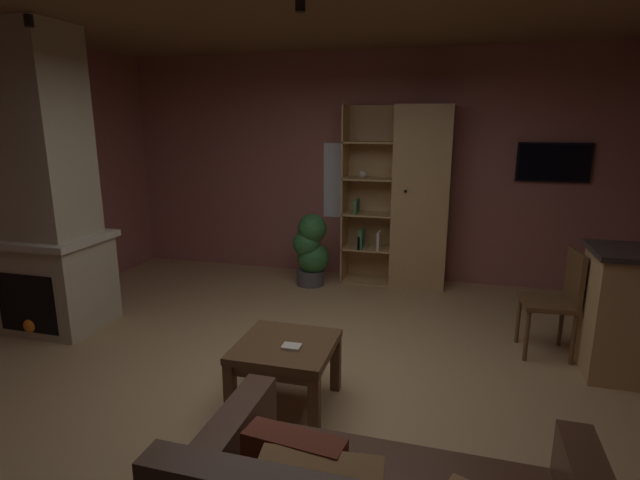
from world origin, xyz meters
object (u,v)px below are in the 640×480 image
stone_fireplace (44,199)px  potted_floor_plant (311,249)px  wall_mounted_tv (553,162)px  bookshelf_cabinet (414,199)px  table_book_0 (291,347)px  dining_chair (559,296)px  coffee_table (286,355)px

stone_fireplace → potted_floor_plant: (2.04, 1.83, -0.81)m
wall_mounted_tv → bookshelf_cabinet: bearing=-172.1°
potted_floor_plant → table_book_0: bearing=-76.6°
stone_fireplace → bookshelf_cabinet: size_ratio=1.30×
table_book_0 → dining_chair: bearing=36.6°
coffee_table → table_book_0: 0.13m
table_book_0 → wall_mounted_tv: wall_mounted_tv is taller
bookshelf_cabinet → table_book_0: (-0.54, -2.98, -0.58)m
bookshelf_cabinet → wall_mounted_tv: 1.59m
stone_fireplace → dining_chair: bearing=7.6°
stone_fireplace → potted_floor_plant: bearing=42.0°
potted_floor_plant → wall_mounted_tv: (2.68, 0.55, 1.06)m
potted_floor_plant → coffee_table: bearing=-77.6°
stone_fireplace → coffee_table: size_ratio=4.21×
stone_fireplace → table_book_0: (2.67, -0.80, -0.78)m
stone_fireplace → coffee_table: 2.85m
bookshelf_cabinet → wall_mounted_tv: (1.52, 0.21, 0.45)m
potted_floor_plant → stone_fireplace: bearing=-138.0°
stone_fireplace → table_book_0: 2.89m
bookshelf_cabinet → dining_chair: 2.14m
coffee_table → dining_chair: dining_chair is taller
bookshelf_cabinet → table_book_0: bearing=-100.3°
stone_fireplace → bookshelf_cabinet: bearing=34.1°
table_book_0 → potted_floor_plant: (-0.63, 2.64, -0.03)m
coffee_table → dining_chair: bearing=34.5°
wall_mounted_tv → potted_floor_plant: bearing=-168.4°
bookshelf_cabinet → potted_floor_plant: size_ratio=2.42×
coffee_table → potted_floor_plant: potted_floor_plant is taller
table_book_0 → wall_mounted_tv: size_ratio=0.16×
dining_chair → wall_mounted_tv: size_ratio=1.18×
bookshelf_cabinet → table_book_0: size_ratio=17.06×
bookshelf_cabinet → coffee_table: (-0.60, -2.92, -0.68)m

